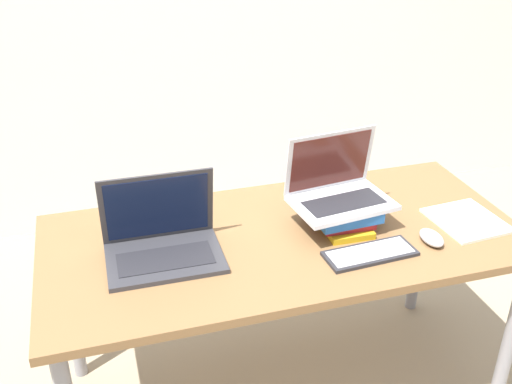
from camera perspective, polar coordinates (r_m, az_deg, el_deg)
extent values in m
cube|color=brown|center=(2.04, 2.73, -4.47)|extent=(1.62, 0.75, 0.03)
cylinder|color=gray|center=(2.36, 23.08, -12.60)|extent=(0.05, 0.05, 0.68)
cylinder|color=gray|center=(2.42, -17.35, -10.31)|extent=(0.05, 0.05, 0.68)
cylinder|color=gray|center=(2.76, 15.30, -4.86)|extent=(0.05, 0.05, 0.68)
cube|color=#333338|center=(1.92, -8.67, -6.27)|extent=(0.37, 0.26, 0.02)
cube|color=#232328|center=(1.90, -8.63, -6.29)|extent=(0.30, 0.13, 0.00)
cube|color=#333338|center=(1.94, -9.39, -1.37)|extent=(0.36, 0.06, 0.25)
cube|color=#0F1938|center=(1.93, -9.37, -1.46)|extent=(0.33, 0.04, 0.22)
cube|color=gold|center=(2.11, 8.04, -2.76)|extent=(0.16, 0.26, 0.02)
cube|color=maroon|center=(2.10, 7.98, -2.07)|extent=(0.19, 0.23, 0.03)
cube|color=#235693|center=(2.07, 7.98, -1.50)|extent=(0.23, 0.24, 0.04)
cube|color=silver|center=(2.05, 8.17, -1.04)|extent=(0.35, 0.26, 0.02)
cube|color=#232328|center=(2.03, 8.38, -0.98)|extent=(0.28, 0.15, 0.00)
cube|color=silver|center=(2.07, 7.03, 3.01)|extent=(0.33, 0.08, 0.22)
cube|color=#4C1E19|center=(2.07, 7.09, 2.94)|extent=(0.30, 0.06, 0.19)
cube|color=#28282D|center=(1.96, 10.80, -5.79)|extent=(0.30, 0.13, 0.01)
cube|color=silver|center=(1.95, 10.82, -5.62)|extent=(0.28, 0.11, 0.00)
ellipsoid|color=#B2B2B7|center=(2.06, 16.37, -4.20)|extent=(0.06, 0.11, 0.04)
cube|color=white|center=(2.23, 19.42, -2.57)|extent=(0.24, 0.26, 0.01)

